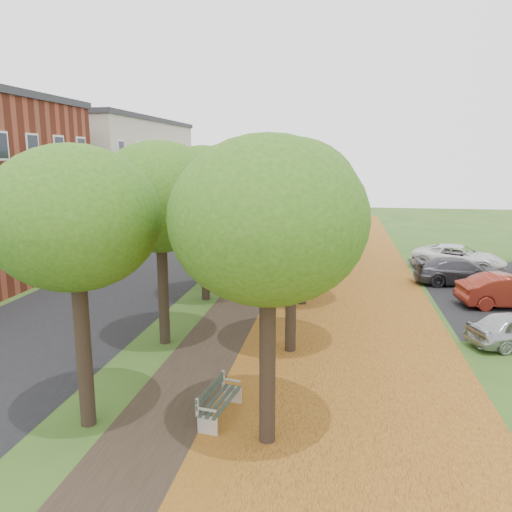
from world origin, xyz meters
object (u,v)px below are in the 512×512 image
at_px(car_red, 510,291).
at_px(car_grey, 461,272).
at_px(bench, 219,401).
at_px(car_white, 459,257).

bearing_deg(car_red, car_grey, 8.24).
distance_m(bench, car_grey, 19.00).
bearing_deg(bench, car_grey, -22.43).
relative_size(bench, car_white, 0.36).
height_order(car_grey, car_white, car_white).
height_order(bench, car_white, car_white).
height_order(bench, car_red, car_red).
bearing_deg(bench, car_red, -33.64).
bearing_deg(car_white, bench, 174.07).
bearing_deg(car_grey, car_white, -14.51).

